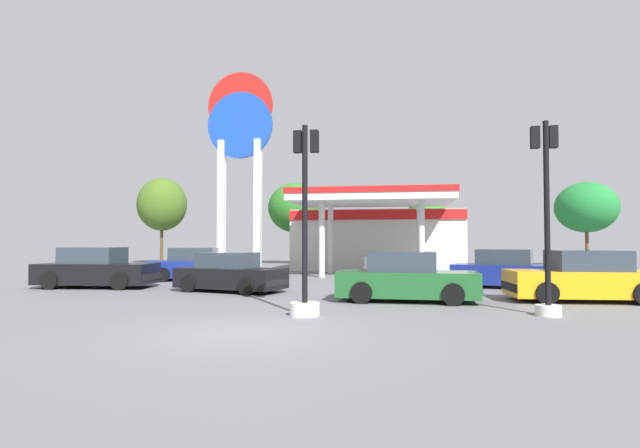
% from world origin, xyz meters
% --- Properties ---
extents(ground_plane, '(90.00, 90.00, 0.00)m').
position_xyz_m(ground_plane, '(0.00, 0.00, 0.00)').
color(ground_plane, slate).
rests_on(ground_plane, ground).
extents(gas_station, '(10.75, 12.76, 4.60)m').
position_xyz_m(gas_station, '(1.60, 23.37, 2.18)').
color(gas_station, beige).
rests_on(gas_station, ground).
extents(station_pole_sign, '(4.21, 0.56, 12.61)m').
position_xyz_m(station_pole_sign, '(-6.93, 20.49, 8.06)').
color(station_pole_sign, white).
rests_on(station_pole_sign, ground).
extents(car_0, '(4.38, 2.74, 1.46)m').
position_xyz_m(car_0, '(-3.15, 8.10, 0.66)').
color(car_0, black).
rests_on(car_0, ground).
extents(car_1, '(4.58, 2.28, 1.60)m').
position_xyz_m(car_1, '(8.80, 6.95, 0.72)').
color(car_1, black).
rests_on(car_1, ground).
extents(car_2, '(4.67, 2.96, 1.56)m').
position_xyz_m(car_2, '(7.40, 11.37, 0.70)').
color(car_2, black).
rests_on(car_2, ground).
extents(car_3, '(4.72, 2.41, 1.63)m').
position_xyz_m(car_3, '(-9.06, 8.76, 0.74)').
color(car_3, black).
rests_on(car_3, ground).
extents(car_4, '(4.64, 2.60, 1.57)m').
position_xyz_m(car_4, '(-6.60, 13.06, 0.71)').
color(car_4, black).
rests_on(car_4, ground).
extents(car_5, '(4.39, 2.09, 1.55)m').
position_xyz_m(car_5, '(3.35, 6.11, 0.70)').
color(car_5, black).
rests_on(car_5, ground).
extents(traffic_signal_0, '(0.75, 0.75, 4.84)m').
position_xyz_m(traffic_signal_0, '(0.80, 2.57, 1.63)').
color(traffic_signal_0, silver).
rests_on(traffic_signal_0, ground).
extents(traffic_signal_1, '(0.65, 0.67, 4.95)m').
position_xyz_m(traffic_signal_1, '(6.87, 3.59, 2.12)').
color(traffic_signal_1, silver).
rests_on(traffic_signal_1, ground).
extents(tree_0, '(4.14, 4.14, 7.28)m').
position_xyz_m(tree_0, '(-17.06, 30.14, 5.02)').
color(tree_0, brown).
rests_on(tree_0, ground).
extents(tree_1, '(4.50, 4.50, 6.73)m').
position_xyz_m(tree_1, '(-5.62, 30.94, 4.66)').
color(tree_1, brown).
rests_on(tree_1, ground).
extents(tree_2, '(2.85, 2.85, 5.56)m').
position_xyz_m(tree_2, '(5.02, 29.34, 4.10)').
color(tree_2, brown).
rests_on(tree_2, ground).
extents(tree_3, '(4.43, 4.43, 6.29)m').
position_xyz_m(tree_3, '(16.68, 30.27, 4.41)').
color(tree_3, brown).
rests_on(tree_3, ground).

